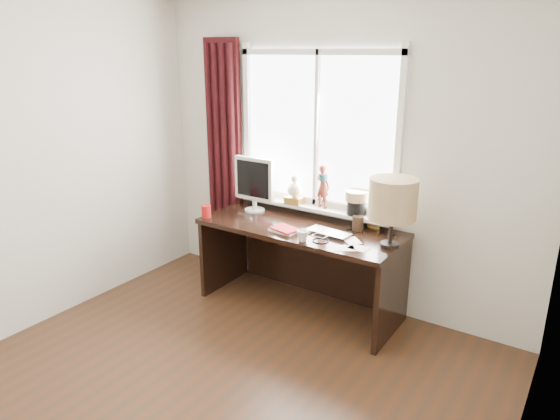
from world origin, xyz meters
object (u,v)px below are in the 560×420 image
Objects in this scene: laptop at (329,233)px; red_cup at (206,211)px; mug at (303,235)px; desk at (306,250)px; monitor at (254,181)px; table_lamp at (393,200)px.

laptop is 1.12m from red_cup.
mug is 0.05× the size of desk.
mug is 0.51m from desk.
red_cup is (-1.09, -0.21, 0.04)m from laptop.
desk is 3.47× the size of monitor.
mug is at bearing -28.20° from monitor.
desk is at bearing 116.87° from mug.
monitor reaches higher than laptop.
laptop is 0.91m from monitor.
table_lamp is at bearing 8.37° from red_cup.
monitor is (0.24, 0.38, 0.22)m from red_cup.
mug reaches higher than desk.
red_cup is at bearing 178.58° from mug.
desk is 1.00m from table_lamp.
red_cup is at bearing -162.20° from laptop.
red_cup is 0.92m from desk.
red_cup is at bearing -156.11° from desk.
laptop is 0.60m from table_lamp.
red_cup is 1.63m from table_lamp.
monitor is at bearing 57.28° from red_cup.
red_cup is at bearing -171.63° from table_lamp.
monitor reaches higher than mug.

